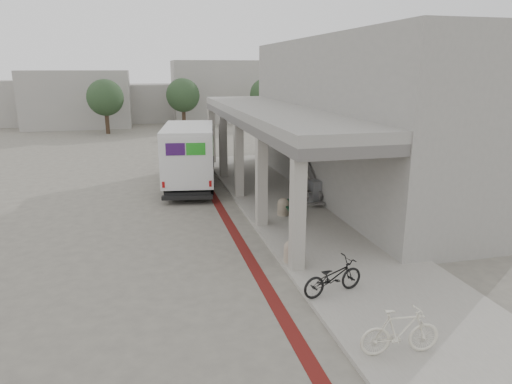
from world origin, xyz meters
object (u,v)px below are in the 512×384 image
object	(u,v)px
bicycle_black	(333,277)
bicycle_cream	(400,332)
bench	(290,208)
fedex_truck	(190,153)
utility_cabinet	(315,192)

from	to	relation	value
bicycle_black	bicycle_cream	xyz separation A→B (m)	(0.28, -2.70, 0.04)
bench	fedex_truck	bearing A→B (deg)	122.38
fedex_truck	bench	bearing A→B (deg)	-53.99
fedex_truck	bicycle_cream	size ratio (longest dim) A/B	4.47
fedex_truck	bench	world-z (taller)	fedex_truck
bicycle_black	bicycle_cream	size ratio (longest dim) A/B	1.05
bench	utility_cabinet	bearing A→B (deg)	45.14
bench	bicycle_cream	xyz separation A→B (m)	(-0.66, -9.13, 0.21)
fedex_truck	bicycle_black	bearing A→B (deg)	-71.26
fedex_truck	bench	distance (m)	7.04
utility_cabinet	bicycle_black	size ratio (longest dim) A/B	0.57
bench	utility_cabinet	world-z (taller)	utility_cabinet
bicycle_black	bench	bearing A→B (deg)	-21.86
bicycle_black	utility_cabinet	bearing A→B (deg)	-31.43
bench	bicycle_cream	distance (m)	9.16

